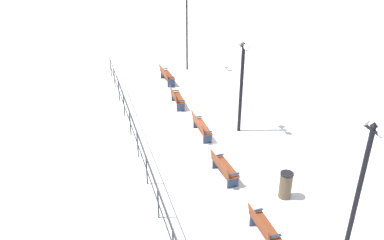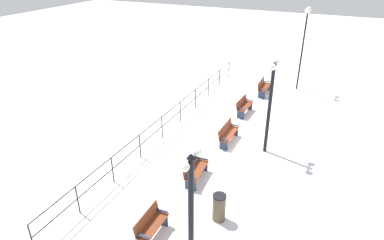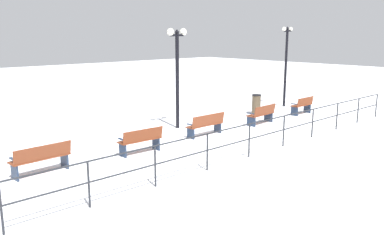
{
  "view_description": "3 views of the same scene",
  "coord_description": "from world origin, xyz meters",
  "px_view_note": "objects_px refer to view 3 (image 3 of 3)",
  "views": [
    {
      "loc": [
        -4.85,
        -14.87,
        8.81
      ],
      "look_at": [
        -0.39,
        -0.0,
        0.84
      ],
      "focal_mm": 37.3,
      "sensor_mm": 36.0,
      "label": 1
    },
    {
      "loc": [
        4.34,
        -13.33,
        8.1
      ],
      "look_at": [
        -1.59,
        -0.54,
        1.06
      ],
      "focal_mm": 31.59,
      "sensor_mm": 36.0,
      "label": 2
    },
    {
      "loc": [
        -11.06,
        11.01,
        3.98
      ],
      "look_at": [
        -0.44,
        1.18,
        0.89
      ],
      "focal_mm": 37.76,
      "sensor_mm": 36.0,
      "label": 3
    }
  ],
  "objects_px": {
    "trash_bin": "(256,104)",
    "lamppost_middle": "(177,62)",
    "bench_third": "(206,124)",
    "bench_fourth": "(141,140)",
    "bench_nearest": "(302,105)",
    "lamppost_near": "(286,57)",
    "bench_second": "(262,114)",
    "bench_fifth": "(41,158)"
  },
  "relations": [
    {
      "from": "bench_fifth",
      "to": "trash_bin",
      "type": "bearing_deg",
      "value": -85.1
    },
    {
      "from": "bench_fifth",
      "to": "bench_third",
      "type": "bearing_deg",
      "value": -92.34
    },
    {
      "from": "lamppost_middle",
      "to": "bench_third",
      "type": "bearing_deg",
      "value": 177.44
    },
    {
      "from": "bench_nearest",
      "to": "bench_third",
      "type": "distance_m",
      "value": 6.66
    },
    {
      "from": "bench_third",
      "to": "lamppost_near",
      "type": "bearing_deg",
      "value": -76.76
    },
    {
      "from": "bench_second",
      "to": "bench_third",
      "type": "bearing_deg",
      "value": 83.07
    },
    {
      "from": "bench_nearest",
      "to": "bench_fourth",
      "type": "relative_size",
      "value": 0.89
    },
    {
      "from": "bench_second",
      "to": "bench_fourth",
      "type": "bearing_deg",
      "value": 86.63
    },
    {
      "from": "bench_third",
      "to": "bench_fourth",
      "type": "height_order",
      "value": "bench_third"
    },
    {
      "from": "bench_third",
      "to": "bench_fifth",
      "type": "height_order",
      "value": "bench_fifth"
    },
    {
      "from": "bench_fifth",
      "to": "lamppost_near",
      "type": "distance_m",
      "value": 14.91
    },
    {
      "from": "bench_nearest",
      "to": "lamppost_near",
      "type": "distance_m",
      "value": 3.29
    },
    {
      "from": "bench_nearest",
      "to": "bench_fifth",
      "type": "relative_size",
      "value": 0.81
    },
    {
      "from": "bench_nearest",
      "to": "trash_bin",
      "type": "height_order",
      "value": "trash_bin"
    },
    {
      "from": "lamppost_near",
      "to": "bench_fourth",
      "type": "bearing_deg",
      "value": 100.3
    },
    {
      "from": "bench_third",
      "to": "bench_fifth",
      "type": "bearing_deg",
      "value": 90.26
    },
    {
      "from": "lamppost_near",
      "to": "trash_bin",
      "type": "xyz_separation_m",
      "value": [
        -0.34,
        2.93,
        -2.23
      ]
    },
    {
      "from": "bench_second",
      "to": "bench_fourth",
      "type": "distance_m",
      "value": 6.67
    },
    {
      "from": "bench_fourth",
      "to": "trash_bin",
      "type": "height_order",
      "value": "trash_bin"
    },
    {
      "from": "bench_fifth",
      "to": "bench_second",
      "type": "bearing_deg",
      "value": -93.33
    },
    {
      "from": "bench_third",
      "to": "lamppost_near",
      "type": "relative_size",
      "value": 0.39
    },
    {
      "from": "bench_second",
      "to": "bench_third",
      "type": "relative_size",
      "value": 0.94
    },
    {
      "from": "bench_second",
      "to": "bench_third",
      "type": "distance_m",
      "value": 3.34
    },
    {
      "from": "trash_bin",
      "to": "bench_fifth",
      "type": "bearing_deg",
      "value": 97.12
    },
    {
      "from": "bench_third",
      "to": "lamppost_near",
      "type": "xyz_separation_m",
      "value": [
        1.82,
        -7.98,
        2.25
      ]
    },
    {
      "from": "bench_second",
      "to": "bench_fourth",
      "type": "height_order",
      "value": "bench_fourth"
    },
    {
      "from": "lamppost_near",
      "to": "bench_nearest",
      "type": "bearing_deg",
      "value": 146.6
    },
    {
      "from": "bench_second",
      "to": "lamppost_middle",
      "type": "height_order",
      "value": "lamppost_middle"
    },
    {
      "from": "trash_bin",
      "to": "bench_third",
      "type": "bearing_deg",
      "value": 106.31
    },
    {
      "from": "bench_third",
      "to": "bench_nearest",
      "type": "bearing_deg",
      "value": -91.11
    },
    {
      "from": "bench_third",
      "to": "bench_fourth",
      "type": "bearing_deg",
      "value": 94.42
    },
    {
      "from": "bench_third",
      "to": "bench_fourth",
      "type": "xyz_separation_m",
      "value": [
        -0.24,
        3.33,
        -0.0
      ]
    },
    {
      "from": "bench_fifth",
      "to": "lamppost_near",
      "type": "bearing_deg",
      "value": -85.18
    },
    {
      "from": "trash_bin",
      "to": "lamppost_middle",
      "type": "bearing_deg",
      "value": 86.03
    },
    {
      "from": "bench_fifth",
      "to": "lamppost_near",
      "type": "height_order",
      "value": "lamppost_near"
    },
    {
      "from": "lamppost_near",
      "to": "bench_second",
      "type": "bearing_deg",
      "value": 113.32
    },
    {
      "from": "bench_second",
      "to": "trash_bin",
      "type": "bearing_deg",
      "value": -49.71
    },
    {
      "from": "bench_fourth",
      "to": "trash_bin",
      "type": "xyz_separation_m",
      "value": [
        1.71,
        -8.37,
        0.03
      ]
    },
    {
      "from": "bench_second",
      "to": "bench_third",
      "type": "xyz_separation_m",
      "value": [
        0.18,
        3.34,
        0.02
      ]
    },
    {
      "from": "lamppost_middle",
      "to": "trash_bin",
      "type": "distance_m",
      "value": 5.5
    },
    {
      "from": "bench_second",
      "to": "bench_fourth",
      "type": "xyz_separation_m",
      "value": [
        -0.06,
        6.67,
        0.01
      ]
    },
    {
      "from": "bench_fourth",
      "to": "bench_second",
      "type": "bearing_deg",
      "value": -86.79
    }
  ]
}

